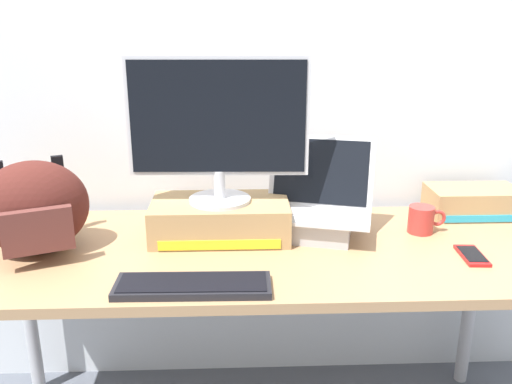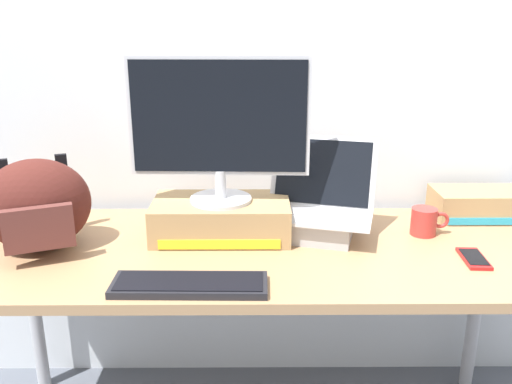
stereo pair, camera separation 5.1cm
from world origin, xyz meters
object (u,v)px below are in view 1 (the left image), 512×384
at_px(external_keyboard, 193,286).
at_px(coffee_mug, 422,219).
at_px(toner_box_cyan, 473,202).
at_px(toner_box_yellow, 220,219).
at_px(cell_phone, 472,255).
at_px(plush_toy, 58,212).
at_px(open_laptop, 317,215).
at_px(messenger_backpack, 34,208).
at_px(desktop_monitor, 218,127).

xyz_separation_m(external_keyboard, coffee_mug, (0.73, 0.37, 0.03)).
height_order(coffee_mug, toner_box_cyan, toner_box_cyan).
distance_m(toner_box_yellow, coffee_mug, 0.67).
bearing_deg(cell_phone, toner_box_cyan, 70.54).
bearing_deg(external_keyboard, coffee_mug, 27.92).
height_order(toner_box_yellow, plush_toy, toner_box_yellow).
relative_size(open_laptop, coffee_mug, 3.15).
height_order(toner_box_yellow, messenger_backpack, messenger_backpack).
xyz_separation_m(coffee_mug, cell_phone, (0.09, -0.20, -0.04)).
relative_size(toner_box_yellow, open_laptop, 1.12).
height_order(external_keyboard, cell_phone, external_keyboard).
bearing_deg(open_laptop, toner_box_cyan, 30.96).
distance_m(desktop_monitor, toner_box_cyan, 0.98).
bearing_deg(desktop_monitor, cell_phone, -12.83).
distance_m(open_laptop, external_keyboard, 0.53).
distance_m(coffee_mug, cell_phone, 0.22).
xyz_separation_m(plush_toy, toner_box_cyan, (1.47, 0.04, 0.01)).
distance_m(toner_box_yellow, cell_phone, 0.78).
bearing_deg(toner_box_yellow, cell_phone, -14.71).
relative_size(desktop_monitor, coffee_mug, 4.47).
height_order(toner_box_yellow, toner_box_cyan, toner_box_yellow).
xyz_separation_m(desktop_monitor, toner_box_cyan, (0.91, 0.17, -0.31)).
relative_size(external_keyboard, plush_toy, 4.68).
height_order(cell_phone, toner_box_cyan, toner_box_cyan).
bearing_deg(messenger_backpack, cell_phone, -26.29).
bearing_deg(external_keyboard, open_laptop, 44.97).
bearing_deg(plush_toy, coffee_mug, -5.65).
distance_m(toner_box_yellow, plush_toy, 0.58).
xyz_separation_m(toner_box_yellow, messenger_backpack, (-0.55, -0.10, 0.08)).
relative_size(external_keyboard, coffee_mug, 3.28).
bearing_deg(cell_phone, desktop_monitor, 169.10).
relative_size(toner_box_yellow, coffee_mug, 3.52).
bearing_deg(coffee_mug, messenger_backpack, -175.11).
bearing_deg(plush_toy, toner_box_yellow, -12.60).
distance_m(messenger_backpack, coffee_mug, 1.23).
distance_m(desktop_monitor, coffee_mug, 0.74).
relative_size(desktop_monitor, toner_box_cyan, 1.75).
xyz_separation_m(toner_box_yellow, plush_toy, (-0.56, 0.13, -0.02)).
bearing_deg(external_keyboard, toner_box_cyan, 29.74).
xyz_separation_m(toner_box_yellow, open_laptop, (0.32, 0.00, 0.01)).
distance_m(cell_phone, plush_toy, 1.36).
height_order(coffee_mug, plush_toy, coffee_mug).
relative_size(desktop_monitor, open_laptop, 1.42).
distance_m(external_keyboard, coffee_mug, 0.82).
distance_m(messenger_backpack, cell_phone, 1.32).
relative_size(coffee_mug, plush_toy, 1.43).
relative_size(toner_box_yellow, messenger_backpack, 1.15).
bearing_deg(coffee_mug, plush_toy, 174.35).
bearing_deg(coffee_mug, external_keyboard, -153.10).
relative_size(external_keyboard, cell_phone, 2.79).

